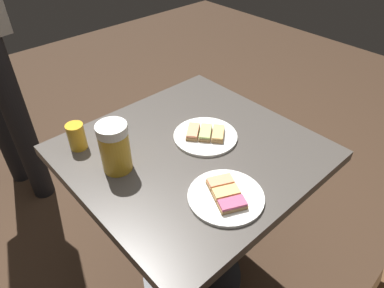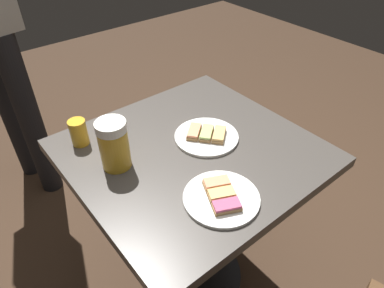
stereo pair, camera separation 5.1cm
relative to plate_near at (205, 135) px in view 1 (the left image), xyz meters
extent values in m
plane|color=#382619|center=(-0.01, 0.07, -0.74)|extent=(6.00, 6.00, 0.00)
cylinder|color=black|center=(-0.01, 0.07, -0.74)|extent=(0.44, 0.44, 0.01)
cylinder|color=black|center=(-0.01, 0.07, -0.38)|extent=(0.09, 0.09, 0.70)
cube|color=#423D38|center=(-0.01, 0.07, -0.03)|extent=(0.72, 0.74, 0.04)
cylinder|color=white|center=(0.00, 0.00, 0.00)|extent=(0.21, 0.21, 0.01)
cube|color=#9E7547|center=(-0.03, -0.03, 0.01)|extent=(0.08, 0.09, 0.01)
cube|color=#E5B266|center=(-0.03, -0.03, 0.02)|extent=(0.08, 0.08, 0.01)
cube|color=#9E7547|center=(0.00, 0.00, 0.01)|extent=(0.08, 0.09, 0.01)
cube|color=#ADC66B|center=(0.00, 0.00, 0.02)|extent=(0.08, 0.08, 0.01)
cube|color=#9E7547|center=(0.03, 0.03, 0.01)|extent=(0.08, 0.09, 0.01)
cube|color=#EA8E66|center=(0.03, 0.03, 0.02)|extent=(0.08, 0.08, 0.01)
cylinder|color=white|center=(-0.23, 0.15, 0.00)|extent=(0.21, 0.21, 0.01)
cube|color=#9E7547|center=(-0.27, 0.17, 0.01)|extent=(0.07, 0.08, 0.01)
cube|color=#BC4C70|center=(-0.27, 0.17, 0.02)|extent=(0.06, 0.08, 0.01)
cube|color=#9E7547|center=(-0.23, 0.15, 0.01)|extent=(0.07, 0.08, 0.01)
cube|color=#E5B266|center=(-0.23, 0.15, 0.02)|extent=(0.06, 0.08, 0.01)
cube|color=#9E7547|center=(-0.20, 0.13, 0.01)|extent=(0.07, 0.08, 0.01)
cube|color=#EA8E66|center=(-0.20, 0.13, 0.02)|extent=(0.06, 0.08, 0.01)
cylinder|color=gold|center=(0.07, 0.30, 0.06)|extent=(0.09, 0.09, 0.13)
cylinder|color=white|center=(0.07, 0.30, 0.13)|extent=(0.09, 0.09, 0.03)
torus|color=silver|center=(0.11, 0.27, 0.06)|extent=(0.08, 0.06, 0.09)
cylinder|color=gold|center=(0.24, 0.34, 0.03)|extent=(0.06, 0.06, 0.09)
cylinder|color=black|center=(0.94, 0.35, -0.29)|extent=(0.11, 0.11, 0.91)
camera|label=1|loc=(-0.65, 0.66, 0.70)|focal=32.36mm
camera|label=2|loc=(-0.69, 0.62, 0.70)|focal=32.36mm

